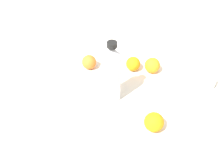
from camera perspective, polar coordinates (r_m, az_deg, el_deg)
The scene contains 7 objects.
ground_plane at distance 1.02m, azimuth 1.50°, elevation -3.52°, with size 2.40×2.40×0.00m, color silver.
water_bottle at distance 0.93m, azimuth -0.00°, elevation 2.45°, with size 0.07×0.07×0.28m.
orange_0 at distance 1.15m, azimuth -5.61°, elevation 5.35°, with size 0.07×0.07×0.07m, color orange.
orange_1 at distance 1.14m, azimuth 9.80°, elevation 4.52°, with size 0.07×0.07×0.07m, color orange.
orange_2 at distance 1.14m, azimuth 5.17°, elevation 4.92°, with size 0.07×0.07×0.07m, color orange.
orange_3 at distance 0.90m, azimuth 10.20°, elevation -9.12°, with size 0.08×0.08×0.08m, color orange.
ceramic_bowl at distance 1.14m, azimuth 20.96°, elevation 1.01°, with size 0.13×0.13×0.05m, color white.
Camera 1 is at (0.14, 0.68, 0.74)m, focal length 37.51 mm.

